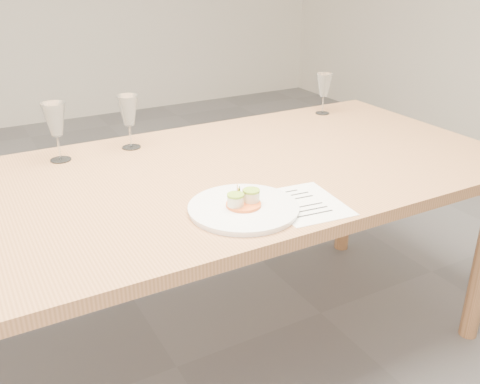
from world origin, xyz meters
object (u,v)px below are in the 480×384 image
recipe_sheet (305,203)px  wine_glass_1 (128,112)px  dinner_plate (244,207)px  dining_table (166,201)px  wine_glass_2 (324,86)px  wine_glass_0 (55,121)px

recipe_sheet → wine_glass_1: bearing=117.6°
dinner_plate → recipe_sheet: dinner_plate is taller
dining_table → wine_glass_2: size_ratio=13.55×
dining_table → recipe_sheet: size_ratio=8.91×
recipe_sheet → wine_glass_2: bearing=55.8°
wine_glass_0 → wine_glass_2: wine_glass_0 is taller
dinner_plate → wine_glass_1: bearing=98.6°
wine_glass_0 → wine_glass_1: size_ratio=1.04×
wine_glass_1 → wine_glass_2: size_ratio=1.10×
dinner_plate → wine_glass_0: (-0.36, 0.65, 0.13)m
dining_table → dinner_plate: (0.11, -0.30, 0.08)m
wine_glass_1 → recipe_sheet: bearing=-68.4°
dining_table → dinner_plate: 0.33m
wine_glass_1 → wine_glass_2: bearing=1.6°
recipe_sheet → wine_glass_0: 0.89m
recipe_sheet → wine_glass_0: wine_glass_0 is taller
dinner_plate → recipe_sheet: (0.18, -0.04, -0.01)m
dining_table → wine_glass_1: wine_glass_1 is taller
dining_table → dinner_plate: bearing=-69.8°
recipe_sheet → dinner_plate: bearing=172.3°
dining_table → wine_glass_1: (0.01, 0.36, 0.20)m
recipe_sheet → wine_glass_0: bearing=133.5°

